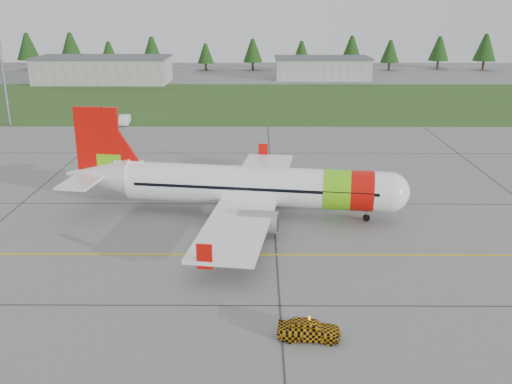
{
  "coord_description": "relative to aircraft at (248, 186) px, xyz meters",
  "views": [
    {
      "loc": [
        8.63,
        -33.21,
        18.96
      ],
      "look_at": [
        8.35,
        13.91,
        3.27
      ],
      "focal_mm": 40.0,
      "sensor_mm": 36.0,
      "label": 1
    }
  ],
  "objects": [
    {
      "name": "ground",
      "position": [
        -7.57,
        -17.02,
        -2.83
      ],
      "size": [
        320.0,
        320.0,
        0.0
      ],
      "primitive_type": "plane",
      "color": "gray",
      "rests_on": "ground"
    },
    {
      "name": "aircraft",
      "position": [
        0.0,
        0.0,
        0.0
      ],
      "size": [
        32.32,
        30.07,
        9.82
      ],
      "rotation": [
        0.0,
        0.0,
        -0.14
      ],
      "color": "white",
      "rests_on": "ground"
    },
    {
      "name": "follow_me_car",
      "position": [
        4.02,
        -20.84,
        -0.95
      ],
      "size": [
        1.4,
        1.61,
        3.76
      ],
      "primitive_type": "imported",
      "rotation": [
        0.0,
        0.0,
        1.49
      ],
      "color": "#EDA40D",
      "rests_on": "ground"
    },
    {
      "name": "service_van",
      "position": [
        -21.01,
        41.68,
        -0.49
      ],
      "size": [
        1.77,
        1.69,
        4.68
      ],
      "primitive_type": "imported",
      "rotation": [
        0.0,
        0.0,
        0.1
      ],
      "color": "white",
      "rests_on": "ground"
    },
    {
      "name": "grass_strip",
      "position": [
        -7.57,
        64.98,
        -2.82
      ],
      "size": [
        320.0,
        50.0,
        0.03
      ],
      "primitive_type": "cube",
      "color": "#30561E",
      "rests_on": "ground"
    },
    {
      "name": "taxi_guideline",
      "position": [
        -7.57,
        -9.02,
        -2.82
      ],
      "size": [
        120.0,
        0.25,
        0.02
      ],
      "primitive_type": "cube",
      "color": "gold",
      "rests_on": "ground"
    },
    {
      "name": "hangar_west",
      "position": [
        -37.57,
        92.98,
        0.17
      ],
      "size": [
        32.0,
        14.0,
        6.0
      ],
      "primitive_type": "cube",
      "color": "#A8A8A3",
      "rests_on": "ground"
    },
    {
      "name": "hangar_east",
      "position": [
        17.43,
        100.98,
        -0.23
      ],
      "size": [
        24.0,
        12.0,
        5.2
      ],
      "primitive_type": "cube",
      "color": "#A8A8A3",
      "rests_on": "ground"
    },
    {
      "name": "floodlight_mast",
      "position": [
        -39.57,
        40.98,
        7.17
      ],
      "size": [
        0.5,
        0.5,
        20.0
      ],
      "primitive_type": "cylinder",
      "color": "slate",
      "rests_on": "ground"
    },
    {
      "name": "treeline",
      "position": [
        -7.57,
        120.98,
        2.17
      ],
      "size": [
        160.0,
        8.0,
        10.0
      ],
      "primitive_type": null,
      "color": "#1C3F14",
      "rests_on": "ground"
    }
  ]
}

